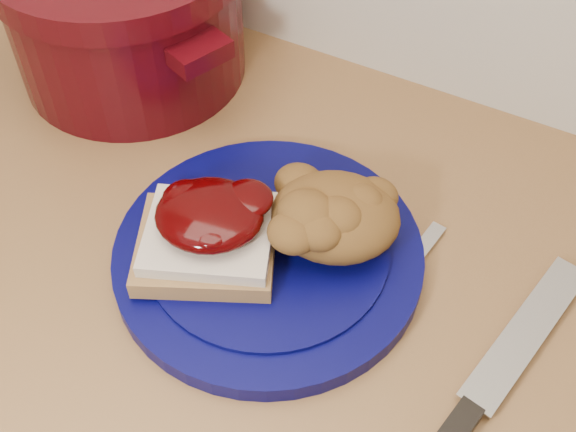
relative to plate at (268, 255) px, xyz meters
The scene contains 7 objects.
plate is the anchor object (origin of this frame).
sandwich 0.07m from the plate, 145.87° to the right, with size 0.16×0.15×0.06m.
stuffing_mound 0.08m from the plate, 37.85° to the left, with size 0.12×0.10×0.06m, color brown.
chef_knife 0.23m from the plate, 18.05° to the right, with size 0.08×0.29×0.02m.
butter_knife 0.12m from the plate, ahead, with size 0.19×0.01×0.00m, color silver.
dutch_oven 0.34m from the plate, 147.73° to the left, with size 0.35×0.35×0.18m.
pepper_grinder 0.39m from the plate, 149.09° to the left, with size 0.06×0.06×0.13m.
Camera 1 is at (0.26, 1.14, 1.44)m, focal length 45.00 mm.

